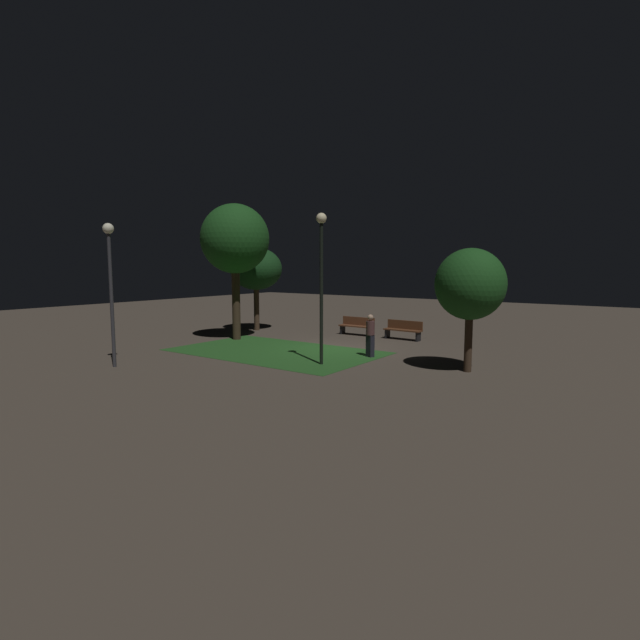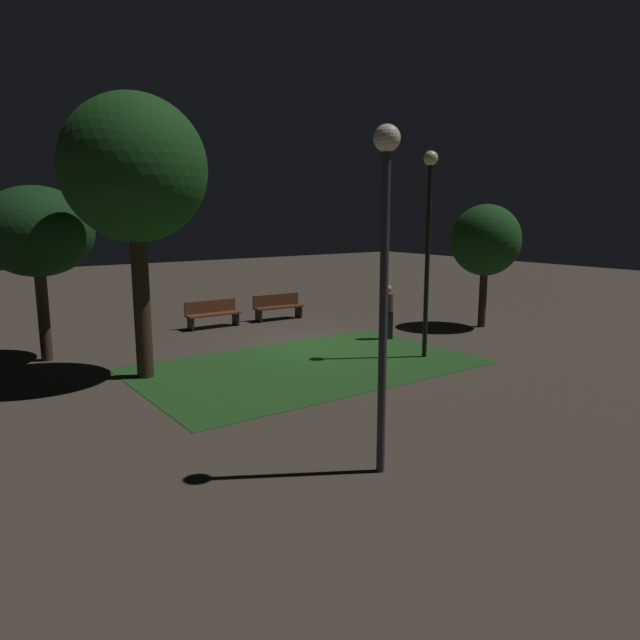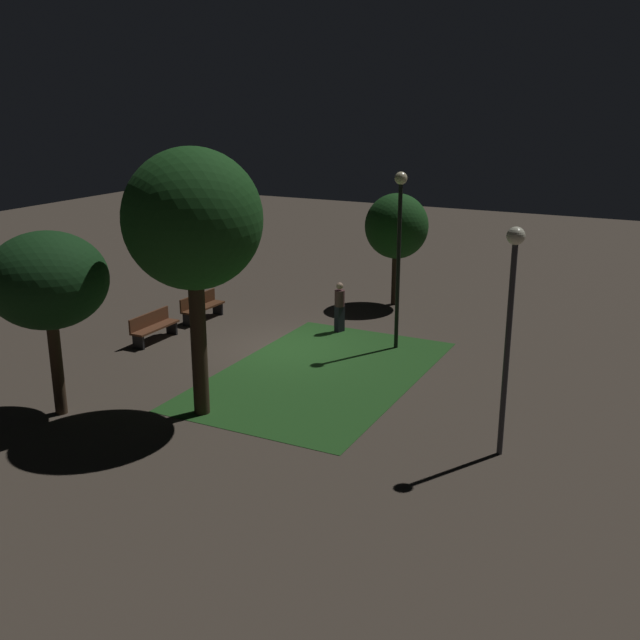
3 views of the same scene
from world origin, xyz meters
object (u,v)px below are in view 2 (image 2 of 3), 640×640
tree_tall_center (486,241)px  tree_back_right (134,171)px  lamp_post_near_wall (429,222)px  pedestrian (388,311)px  bench_front_left (278,306)px  tree_left_canopy (36,232)px  lamp_post_plaza_east (385,245)px  bench_corner (212,313)px

tree_tall_center → tree_back_right: (11.06, -0.56, 1.76)m
tree_tall_center → lamp_post_near_wall: (4.53, 1.82, 0.65)m
lamp_post_near_wall → pedestrian: bearing=-107.4°
bench_front_left → tree_back_right: 8.74m
tree_back_right → pedestrian: (-7.21, 0.19, -3.72)m
tree_tall_center → pedestrian: bearing=-5.5°
tree_tall_center → tree_back_right: size_ratio=0.64×
lamp_post_near_wall → pedestrian: size_ratio=3.22×
bench_front_left → lamp_post_near_wall: lamp_post_near_wall is taller
tree_left_canopy → lamp_post_plaza_east: bearing=104.8°
tree_tall_center → bench_corner: bearing=-34.7°
bench_front_left → pedestrian: bearing=101.2°
tree_left_canopy → pedestrian: size_ratio=2.70×
bench_front_left → tree_tall_center: bearing=133.4°
bench_corner → tree_back_right: bearing=49.8°
pedestrian → lamp_post_near_wall: bearing=72.6°
bench_corner → tree_back_right: 7.15m
tree_back_right → lamp_post_near_wall: bearing=160.0°
pedestrian → bench_front_left: bearing=-78.8°
tree_left_canopy → lamp_post_plaza_east: lamp_post_plaza_east is taller
bench_corner → pedestrian: (-3.43, 4.67, 0.37)m
pedestrian → tree_tall_center: bearing=174.5°
lamp_post_near_wall → pedestrian: 3.47m
tree_tall_center → lamp_post_near_wall: bearing=21.8°
tree_back_right → lamp_post_plaza_east: (-1.07, 6.82, -1.33)m
tree_back_right → tree_left_canopy: (1.51, -2.97, -1.36)m
tree_left_canopy → lamp_post_near_wall: bearing=146.4°
tree_back_right → lamp_post_plaza_east: bearing=99.0°
bench_corner → pedestrian: size_ratio=1.12×
tree_back_right → lamp_post_near_wall: size_ratio=1.19×
bench_front_left → pedestrian: 4.78m
bench_corner → lamp_post_plaza_east: 11.95m
tree_tall_center → tree_left_canopy: (12.57, -3.53, 0.40)m
lamp_post_near_wall → tree_left_canopy: bearing=-33.6°
tree_left_canopy → lamp_post_near_wall: (-8.04, 5.35, 0.24)m
tree_tall_center → tree_back_right: bearing=-2.9°
tree_back_right → tree_left_canopy: tree_back_right is taller
bench_front_left → lamp_post_plaza_east: 12.75m
tree_tall_center → tree_back_right: 11.21m
pedestrian → tree_left_canopy: bearing=-19.9°
bench_corner → tree_tall_center: size_ratio=0.45×
tree_left_canopy → pedestrian: bearing=160.1°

